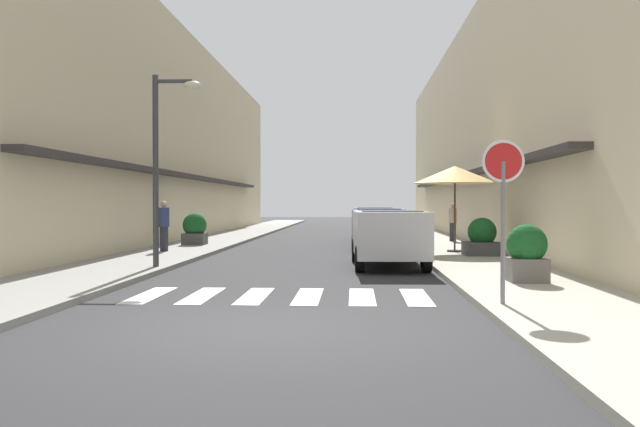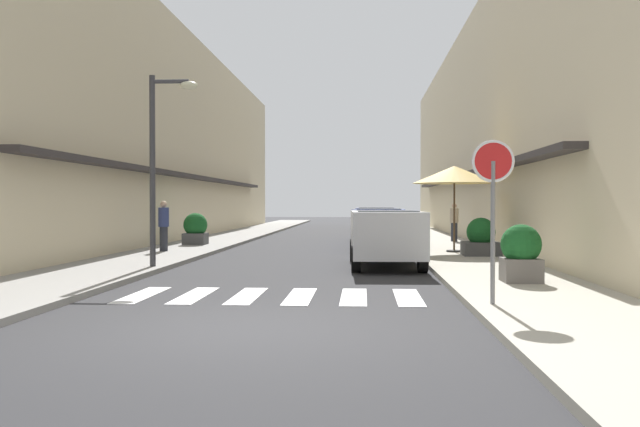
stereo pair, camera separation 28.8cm
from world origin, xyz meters
name	(u,v)px [view 1 (the left image)]	position (x,y,z in m)	size (l,w,h in m)	color
ground_plane	(323,243)	(0.00, 19.27, 0.00)	(105.98, 105.98, 0.00)	#2B2B2D
sidewalk_left	(214,241)	(-4.62, 19.27, 0.06)	(2.79, 67.44, 0.12)	gray
sidewalk_right	(435,242)	(4.62, 19.27, 0.06)	(2.79, 67.44, 0.12)	#ADA899
building_row_left	(133,136)	(-8.51, 20.68, 4.62)	(5.50, 45.35, 9.25)	beige
building_row_right	(522,132)	(8.51, 20.68, 4.74)	(5.50, 45.35, 9.48)	beige
crosswalk	(282,296)	(0.00, 3.11, 0.01)	(5.20, 2.20, 0.01)	silver
parked_car_near	(388,231)	(2.17, 8.83, 0.92)	(1.91, 4.46, 1.47)	silver
parked_car_mid	(379,224)	(2.17, 15.00, 0.92)	(1.95, 3.99, 1.47)	navy
parked_car_far	(374,220)	(2.17, 21.01, 0.92)	(1.84, 4.21, 1.47)	navy
round_street_sign	(503,179)	(3.56, 1.65, 2.03)	(0.65, 0.07, 2.50)	slate
street_lamp	(164,148)	(-3.32, 7.38, 3.01)	(1.19, 0.28, 4.64)	#38383D
cafe_umbrella	(455,175)	(4.47, 12.74, 2.55)	(2.64, 2.64, 2.72)	#262626
planter_corner	(527,253)	(4.67, 4.61, 0.69)	(0.78, 0.78, 1.13)	slate
planter_midblock	(482,239)	(5.07, 11.40, 0.60)	(1.06, 1.06, 1.11)	#4C4C4C
planter_far	(195,229)	(-4.66, 16.07, 0.70)	(0.89, 0.89, 1.18)	#4C4C4C
pedestrian_walking_near	(164,225)	(-4.81, 12.53, 0.96)	(0.34, 0.34, 1.61)	#282B33
pedestrian_walking_far	(453,221)	(5.27, 18.72, 0.92)	(0.34, 0.34, 1.54)	#282B33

